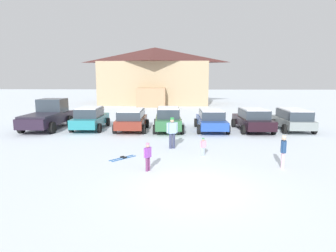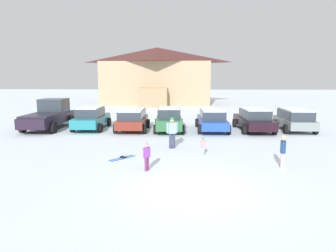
{
  "view_description": "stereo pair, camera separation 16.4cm",
  "coord_description": "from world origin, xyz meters",
  "px_view_note": "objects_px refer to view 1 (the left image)",
  "views": [
    {
      "loc": [
        -0.57,
        -9.84,
        3.81
      ],
      "look_at": [
        -1.08,
        5.86,
        1.21
      ],
      "focal_mm": 32.0,
      "sensor_mm": 36.0,
      "label": 1
    },
    {
      "loc": [
        -0.41,
        -9.84,
        3.81
      ],
      "look_at": [
        -1.08,
        5.86,
        1.21
      ],
      "focal_mm": 32.0,
      "sensor_mm": 36.0,
      "label": 2
    }
  ],
  "objects_px": {
    "parked_maroon_van": "(132,119)",
    "skier_adult_in_blue_parka": "(172,131)",
    "skier_child_in_purple_jacket": "(148,155)",
    "skier_teen_in_navy_coat": "(283,150)",
    "pair_of_skis": "(123,158)",
    "parked_blue_hatchback": "(211,120)",
    "skier_child_in_pink_snowsuit": "(203,146)",
    "parked_grey_wagon": "(293,119)",
    "ski_lodge": "(155,75)",
    "parked_green_coupe": "(168,119)",
    "pickup_truck": "(48,115)",
    "parked_teal_hatchback": "(90,118)",
    "parked_black_sedan": "(253,119)"
  },
  "relations": [
    {
      "from": "skier_child_in_pink_snowsuit",
      "to": "parked_teal_hatchback",
      "type": "bearing_deg",
      "value": 136.35
    },
    {
      "from": "skier_child_in_purple_jacket",
      "to": "pair_of_skis",
      "type": "bearing_deg",
      "value": 126.49
    },
    {
      "from": "parked_maroon_van",
      "to": "parked_grey_wagon",
      "type": "height_order",
      "value": "parked_grey_wagon"
    },
    {
      "from": "parked_teal_hatchback",
      "to": "skier_child_in_pink_snowsuit",
      "type": "height_order",
      "value": "parked_teal_hatchback"
    },
    {
      "from": "parked_blue_hatchback",
      "to": "parked_green_coupe",
      "type": "bearing_deg",
      "value": -176.93
    },
    {
      "from": "parked_green_coupe",
      "to": "skier_adult_in_blue_parka",
      "type": "distance_m",
      "value": 5.37
    },
    {
      "from": "skier_child_in_pink_snowsuit",
      "to": "pair_of_skis",
      "type": "distance_m",
      "value": 3.88
    },
    {
      "from": "ski_lodge",
      "to": "skier_teen_in_navy_coat",
      "type": "height_order",
      "value": "ski_lodge"
    },
    {
      "from": "parked_grey_wagon",
      "to": "pair_of_skis",
      "type": "distance_m",
      "value": 13.27
    },
    {
      "from": "parked_blue_hatchback",
      "to": "pair_of_skis",
      "type": "relative_size",
      "value": 3.8
    },
    {
      "from": "parked_blue_hatchback",
      "to": "skier_child_in_pink_snowsuit",
      "type": "height_order",
      "value": "parked_blue_hatchback"
    },
    {
      "from": "parked_green_coupe",
      "to": "skier_adult_in_blue_parka",
      "type": "height_order",
      "value": "parked_green_coupe"
    },
    {
      "from": "parked_green_coupe",
      "to": "parked_black_sedan",
      "type": "bearing_deg",
      "value": 1.68
    },
    {
      "from": "parked_teal_hatchback",
      "to": "parked_blue_hatchback",
      "type": "height_order",
      "value": "parked_teal_hatchback"
    },
    {
      "from": "parked_maroon_van",
      "to": "skier_adult_in_blue_parka",
      "type": "distance_m",
      "value": 6.07
    },
    {
      "from": "skier_child_in_purple_jacket",
      "to": "parked_green_coupe",
      "type": "bearing_deg",
      "value": 86.71
    },
    {
      "from": "parked_green_coupe",
      "to": "ski_lodge",
      "type": "bearing_deg",
      "value": 96.65
    },
    {
      "from": "parked_black_sedan",
      "to": "skier_child_in_purple_jacket",
      "type": "xyz_separation_m",
      "value": [
        -6.55,
        -9.45,
        -0.15
      ]
    },
    {
      "from": "parked_green_coupe",
      "to": "skier_child_in_purple_jacket",
      "type": "distance_m",
      "value": 9.29
    },
    {
      "from": "parked_teal_hatchback",
      "to": "skier_adult_in_blue_parka",
      "type": "xyz_separation_m",
      "value": [
        6.08,
        -5.73,
        0.12
      ]
    },
    {
      "from": "skier_child_in_pink_snowsuit",
      "to": "parked_grey_wagon",
      "type": "bearing_deg",
      "value": 45.73
    },
    {
      "from": "parked_teal_hatchback",
      "to": "parked_grey_wagon",
      "type": "distance_m",
      "value": 14.58
    },
    {
      "from": "parked_teal_hatchback",
      "to": "parked_maroon_van",
      "type": "bearing_deg",
      "value": -8.21
    },
    {
      "from": "parked_teal_hatchback",
      "to": "pickup_truck",
      "type": "bearing_deg",
      "value": 177.29
    },
    {
      "from": "parked_teal_hatchback",
      "to": "skier_adult_in_blue_parka",
      "type": "bearing_deg",
      "value": -43.3
    },
    {
      "from": "ski_lodge",
      "to": "skier_child_in_purple_jacket",
      "type": "distance_m",
      "value": 31.62
    },
    {
      "from": "parked_black_sedan",
      "to": "parked_blue_hatchback",
      "type": "bearing_deg",
      "value": -179.77
    },
    {
      "from": "skier_child_in_purple_jacket",
      "to": "skier_teen_in_navy_coat",
      "type": "distance_m",
      "value": 5.65
    },
    {
      "from": "skier_child_in_purple_jacket",
      "to": "skier_child_in_pink_snowsuit",
      "type": "bearing_deg",
      "value": 44.39
    },
    {
      "from": "parked_blue_hatchback",
      "to": "parked_grey_wagon",
      "type": "xyz_separation_m",
      "value": [
        5.82,
        0.1,
        0.07
      ]
    },
    {
      "from": "parked_grey_wagon",
      "to": "pickup_truck",
      "type": "distance_m",
      "value": 17.75
    },
    {
      "from": "parked_blue_hatchback",
      "to": "parked_teal_hatchback",
      "type": "bearing_deg",
      "value": 178.57
    },
    {
      "from": "ski_lodge",
      "to": "parked_blue_hatchback",
      "type": "xyz_separation_m",
      "value": [
        5.64,
        -21.94,
        -3.19
      ]
    },
    {
      "from": "ski_lodge",
      "to": "pair_of_skis",
      "type": "xyz_separation_m",
      "value": [
        0.68,
        -29.54,
        -3.95
      ]
    },
    {
      "from": "parked_maroon_van",
      "to": "parked_green_coupe",
      "type": "distance_m",
      "value": 2.6
    },
    {
      "from": "skier_child_in_purple_jacket",
      "to": "parked_grey_wagon",
      "type": "bearing_deg",
      "value": 45.39
    },
    {
      "from": "parked_maroon_van",
      "to": "pair_of_skis",
      "type": "distance_m",
      "value": 7.45
    },
    {
      "from": "parked_teal_hatchback",
      "to": "parked_maroon_van",
      "type": "relative_size",
      "value": 1.12
    },
    {
      "from": "parked_grey_wagon",
      "to": "skier_adult_in_blue_parka",
      "type": "height_order",
      "value": "skier_adult_in_blue_parka"
    },
    {
      "from": "pair_of_skis",
      "to": "ski_lodge",
      "type": "bearing_deg",
      "value": 91.32
    },
    {
      "from": "pickup_truck",
      "to": "parked_green_coupe",
      "type": "bearing_deg",
      "value": -3.44
    },
    {
      "from": "skier_child_in_pink_snowsuit",
      "to": "skier_teen_in_navy_coat",
      "type": "relative_size",
      "value": 0.63
    },
    {
      "from": "parked_green_coupe",
      "to": "pair_of_skis",
      "type": "relative_size",
      "value": 3.67
    },
    {
      "from": "parked_black_sedan",
      "to": "pickup_truck",
      "type": "height_order",
      "value": "pickup_truck"
    },
    {
      "from": "pickup_truck",
      "to": "skier_adult_in_blue_parka",
      "type": "height_order",
      "value": "pickup_truck"
    },
    {
      "from": "ski_lodge",
      "to": "parked_teal_hatchback",
      "type": "bearing_deg",
      "value": -98.18
    },
    {
      "from": "parked_green_coupe",
      "to": "pickup_truck",
      "type": "bearing_deg",
      "value": 176.56
    },
    {
      "from": "parked_teal_hatchback",
      "to": "skier_child_in_pink_snowsuit",
      "type": "distance_m",
      "value": 10.53
    },
    {
      "from": "ski_lodge",
      "to": "parked_teal_hatchback",
      "type": "relative_size",
      "value": 3.38
    },
    {
      "from": "pickup_truck",
      "to": "ski_lodge",
      "type": "bearing_deg",
      "value": 73.75
    }
  ]
}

